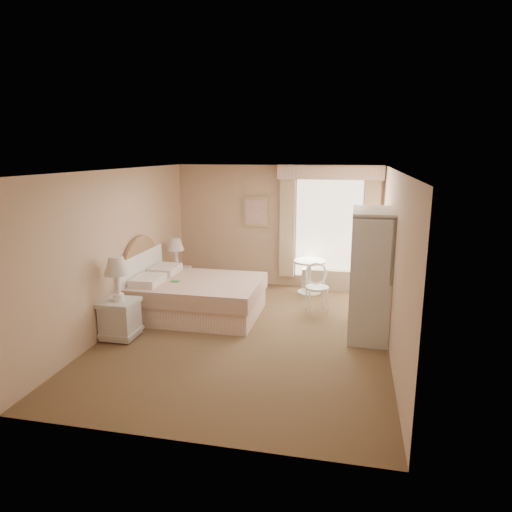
% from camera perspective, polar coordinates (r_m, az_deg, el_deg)
% --- Properties ---
extents(room, '(4.21, 5.51, 2.51)m').
position_cam_1_polar(room, '(6.79, -1.13, 0.06)').
color(room, brown).
rests_on(room, ground).
extents(window, '(2.05, 0.22, 2.51)m').
position_cam_1_polar(window, '(9.22, 9.05, 3.90)').
color(window, white).
rests_on(window, room).
extents(framed_art, '(0.52, 0.04, 0.62)m').
position_cam_1_polar(framed_art, '(9.44, -0.05, 5.56)').
color(framed_art, tan).
rests_on(framed_art, room).
extents(bed, '(2.12, 1.64, 1.45)m').
position_cam_1_polar(bed, '(7.95, -7.93, -4.87)').
color(bed, tan).
rests_on(bed, room).
extents(nightstand_near, '(0.51, 0.51, 1.24)m').
position_cam_1_polar(nightstand_near, '(7.16, -16.71, -6.30)').
color(nightstand_near, silver).
rests_on(nightstand_near, room).
extents(nightstand_far, '(0.45, 0.45, 1.10)m').
position_cam_1_polar(nightstand_far, '(9.16, -9.87, -2.12)').
color(nightstand_far, silver).
rests_on(nightstand_far, room).
extents(round_table, '(0.63, 0.63, 0.66)m').
position_cam_1_polar(round_table, '(9.11, 6.72, -1.91)').
color(round_table, white).
rests_on(round_table, room).
extents(cafe_chair, '(0.50, 0.50, 0.84)m').
position_cam_1_polar(cafe_chair, '(8.15, 7.57, -3.40)').
color(cafe_chair, white).
rests_on(cafe_chair, room).
extents(armoire, '(0.58, 1.16, 1.93)m').
position_cam_1_polar(armoire, '(7.15, 14.01, -3.38)').
color(armoire, silver).
rests_on(armoire, room).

